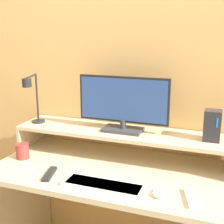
{
  "coord_description": "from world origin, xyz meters",
  "views": [
    {
      "loc": [
        0.58,
        -1.18,
        1.5
      ],
      "look_at": [
        0.01,
        0.38,
        1.08
      ],
      "focal_mm": 50.0,
      "sensor_mm": 36.0,
      "label": 1
    }
  ],
  "objects": [
    {
      "name": "monitor_shelf",
      "position": [
        0.0,
        0.54,
        0.9
      ],
      "size": [
        1.29,
        0.3,
        0.16
      ],
      "color": "beige",
      "rests_on": "desk"
    },
    {
      "name": "remote_control",
      "position": [
        -0.26,
        0.15,
        0.76
      ],
      "size": [
        0.08,
        0.17,
        0.02
      ],
      "color": "black",
      "rests_on": "desk"
    },
    {
      "name": "keyboard",
      "position": [
        0.06,
        0.12,
        0.77
      ],
      "size": [
        0.41,
        0.13,
        0.02
      ],
      "color": "white",
      "rests_on": "desk"
    },
    {
      "name": "wall_back",
      "position": [
        0.0,
        0.72,
        1.25
      ],
      "size": [
        6.0,
        0.05,
        2.5
      ],
      "color": "#E5AD60",
      "rests_on": "ground_plane"
    },
    {
      "name": "mug",
      "position": [
        -0.54,
        0.3,
        0.8
      ],
      "size": [
        0.08,
        0.08,
        0.09
      ],
      "color": "#9E332D",
      "rests_on": "desk"
    },
    {
      "name": "remote_secondary",
      "position": [
        0.47,
        0.15,
        0.76
      ],
      "size": [
        0.08,
        0.17,
        0.02
      ],
      "color": "white",
      "rests_on": "desk"
    },
    {
      "name": "router_dock",
      "position": [
        0.53,
        0.54,
        1.01
      ],
      "size": [
        0.09,
        0.09,
        0.17
      ],
      "color": "#28282D",
      "rests_on": "monitor_shelf"
    },
    {
      "name": "monitor",
      "position": [
        0.02,
        0.53,
        1.09
      ],
      "size": [
        0.55,
        0.14,
        0.33
      ],
      "color": "#38383D",
      "rests_on": "monitor_shelf"
    },
    {
      "name": "desk",
      "position": [
        0.0,
        0.34,
        0.54
      ],
      "size": [
        1.29,
        0.69,
        0.76
      ],
      "color": "beige",
      "rests_on": "ground_plane"
    },
    {
      "name": "mouse",
      "position": [
        0.33,
        0.14,
        0.77
      ],
      "size": [
        0.06,
        0.09,
        0.03
      ],
      "color": "white",
      "rests_on": "desk"
    },
    {
      "name": "desk_lamp",
      "position": [
        -0.53,
        0.43,
        1.11
      ],
      "size": [
        0.13,
        0.25,
        0.32
      ],
      "color": "black",
      "rests_on": "monitor_shelf"
    }
  ]
}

